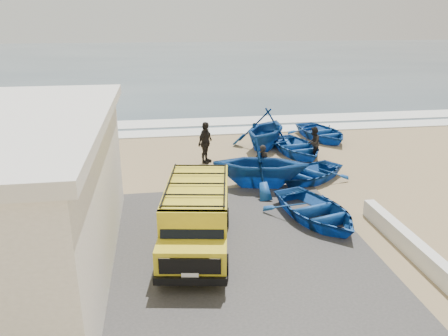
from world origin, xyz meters
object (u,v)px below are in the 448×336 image
fisherman_back (205,143)px  parapet (417,251)px  boat_mid_left (260,163)px  fisherman_front (262,162)px  boat_near_right (310,173)px  boat_far_right (321,132)px  boat_mid_right (297,147)px  boat_far_left (266,129)px  boat_near_left (316,210)px  van (197,215)px  fisherman_middle (313,143)px

fisherman_back → parapet: bearing=-116.7°
boat_mid_left → fisherman_front: bearing=-6.0°
boat_near_right → boat_far_right: 6.65m
boat_mid_right → boat_far_right: bearing=39.3°
boat_far_left → fisherman_front: size_ratio=2.57×
boat_far_right → boat_mid_left: bearing=-140.4°
boat_near_left → boat_mid_right: size_ratio=0.98×
van → boat_far_left: boat_far_left is taller
boat_near_right → boat_far_right: boat_far_right is taller
boat_near_left → boat_near_right: boat_near_left is taller
parapet → fisherman_middle: bearing=88.6°
boat_mid_left → fisherman_middle: boat_mid_left is taller
van → fisherman_back: 7.87m
boat_near_left → boat_mid_right: (1.64, 7.23, 0.01)m
boat_far_right → fisherman_back: fisherman_back is taller
boat_mid_left → boat_mid_right: boat_mid_left is taller
parapet → boat_mid_right: 10.01m
parapet → boat_near_left: size_ratio=1.59×
fisherman_back → fisherman_front: bearing=-105.0°
boat_far_right → parapet: bearing=-110.8°
boat_near_right → fisherman_back: fisherman_back is taller
boat_mid_right → fisherman_back: 4.68m
fisherman_back → boat_mid_right: bearing=-47.6°
boat_near_left → fisherman_back: bearing=98.0°
fisherman_back → van: bearing=-152.7°
boat_mid_left → boat_near_right: bearing=-68.4°
boat_far_right → fisherman_front: size_ratio=2.58×
boat_near_left → boat_near_right: (1.07, 3.66, -0.04)m
boat_near_right → boat_mid_right: 3.61m
parapet → boat_near_right: boat_near_right is taller
boat_far_left → fisherman_front: 4.65m
boat_near_left → boat_mid_left: 3.57m
boat_far_left → fisherman_back: (-3.34, -1.92, -0.05)m
van → fisherman_front: (3.23, 5.24, -0.30)m
boat_mid_right → boat_far_left: size_ratio=0.99×
boat_far_right → fisherman_middle: (-1.61, -3.16, 0.37)m
parapet → boat_mid_left: size_ratio=1.58×
boat_mid_right → boat_far_right: boat_far_right is taller
fisherman_front → fisherman_middle: size_ratio=0.98×
fisherman_middle → fisherman_back: (-5.20, 0.12, 0.20)m
van → boat_near_right: van is taller
fisherman_front → boat_far_left: bearing=-82.9°
boat_far_right → fisherman_middle: bearing=-129.5°
van → fisherman_front: 6.16m
boat_far_left → fisherman_middle: (1.86, -2.05, -0.26)m
van → boat_mid_right: bearing=64.9°
boat_mid_right → parapet: bearing=-97.0°
boat_mid_left → fisherman_middle: 4.66m
van → boat_near_left: 4.30m
parapet → boat_far_right: (1.85, 12.48, 0.13)m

